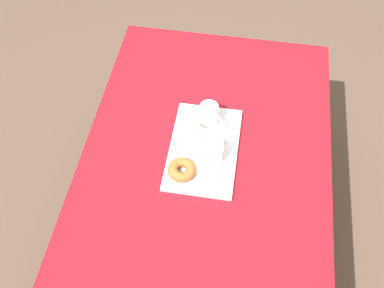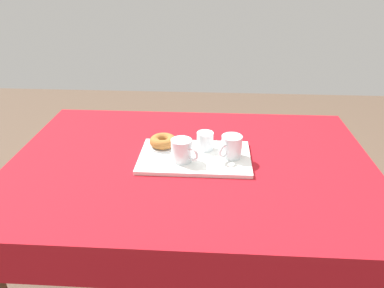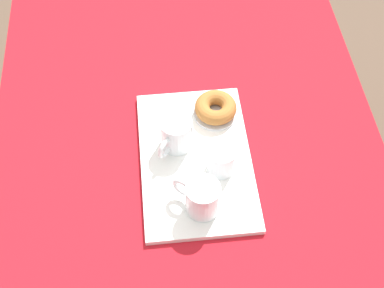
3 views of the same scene
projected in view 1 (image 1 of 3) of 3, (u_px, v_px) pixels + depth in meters
ground_plane at (203, 223)px, 2.53m from camera, size 6.00×6.00×0.00m
dining_table at (206, 163)px, 2.00m from camera, size 1.54×1.08×0.72m
serving_tray at (204, 149)px, 1.94m from camera, size 0.47×0.30×0.02m
tea_mug_left at (213, 153)px, 1.86m from camera, size 0.12×0.10×0.09m
tea_mug_right at (209, 114)px, 1.98m from camera, size 0.10×0.12×0.09m
water_glass_near at (191, 133)px, 1.93m from camera, size 0.07×0.07×0.08m
donut_plate_left at (182, 173)px, 1.85m from camera, size 0.12×0.12×0.01m
sugar_donut_left at (182, 170)px, 1.83m from camera, size 0.12×0.12×0.04m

